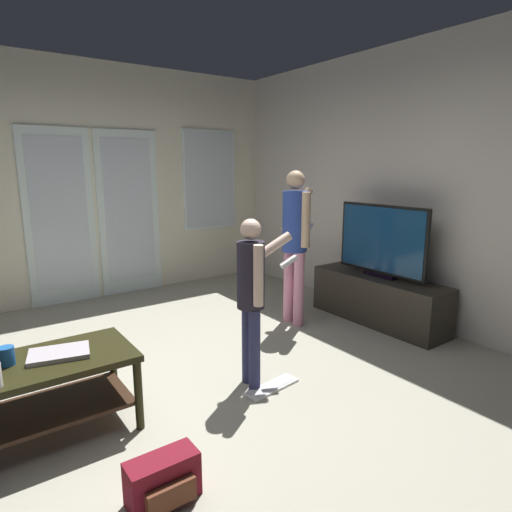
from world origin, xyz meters
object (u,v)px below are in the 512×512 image
(tv_stand, at_px, (378,299))
(loose_keyboard, at_px, (272,387))
(coffee_table, at_px, (37,383))
(backpack, at_px, (163,480))
(person_adult, at_px, (295,234))
(cup_near_edge, at_px, (6,356))
(laptop_closed, at_px, (59,353))
(flat_screen_tv, at_px, (382,241))
(person_child, at_px, (252,288))

(tv_stand, bearing_deg, loose_keyboard, -165.55)
(coffee_table, height_order, backpack, coffee_table)
(tv_stand, bearing_deg, backpack, -160.52)
(person_adult, xyz_separation_m, cup_near_edge, (-2.57, -0.54, -0.38))
(laptop_closed, bearing_deg, person_adult, 27.10)
(person_adult, relative_size, cup_near_edge, 14.41)
(tv_stand, bearing_deg, cup_near_edge, -178.91)
(flat_screen_tv, height_order, loose_keyboard, flat_screen_tv)
(backpack, height_order, cup_near_edge, cup_near_edge)
(person_adult, bearing_deg, laptop_closed, -165.85)
(laptop_closed, bearing_deg, coffee_table, -164.30)
(tv_stand, height_order, loose_keyboard, tv_stand)
(person_adult, distance_m, person_child, 1.35)
(cup_near_edge, bearing_deg, backpack, -60.95)
(backpack, bearing_deg, flat_screen_tv, 19.56)
(coffee_table, distance_m, person_child, 1.43)
(tv_stand, distance_m, person_adult, 1.09)
(person_child, distance_m, backpack, 1.34)
(flat_screen_tv, height_order, person_child, person_child)
(flat_screen_tv, xyz_separation_m, person_child, (-1.79, -0.32, -0.11))
(tv_stand, distance_m, laptop_closed, 3.03)
(laptop_closed, xyz_separation_m, cup_near_edge, (-0.26, 0.04, 0.04))
(loose_keyboard, xyz_separation_m, cup_near_edge, (-1.58, 0.38, 0.52))
(coffee_table, bearing_deg, person_adult, 13.55)
(tv_stand, relative_size, person_child, 1.18)
(person_adult, relative_size, backpack, 4.49)
(laptop_closed, bearing_deg, cup_near_edge, -175.84)
(person_adult, xyz_separation_m, backpack, (-2.06, -1.46, -0.80))
(cup_near_edge, bearing_deg, tv_stand, 1.09)
(tv_stand, relative_size, cup_near_edge, 13.63)
(person_child, xyz_separation_m, loose_keyboard, (0.08, -0.12, -0.72))
(person_adult, xyz_separation_m, person_child, (-1.07, -0.80, -0.18))
(coffee_table, height_order, person_child, person_child)
(coffee_table, height_order, tv_stand, coffee_table)
(coffee_table, relative_size, backpack, 3.17)
(person_adult, height_order, cup_near_edge, person_adult)
(person_child, bearing_deg, flat_screen_tv, 10.24)
(laptop_closed, bearing_deg, person_child, 2.96)
(coffee_table, height_order, person_adult, person_adult)
(tv_stand, relative_size, loose_keyboard, 3.18)
(flat_screen_tv, bearing_deg, coffee_table, -177.95)
(coffee_table, relative_size, laptop_closed, 3.25)
(laptop_closed, bearing_deg, flat_screen_tv, 14.97)
(flat_screen_tv, height_order, cup_near_edge, flat_screen_tv)
(backpack, height_order, laptop_closed, laptop_closed)
(cup_near_edge, bearing_deg, person_child, -9.78)
(person_adult, bearing_deg, person_child, -143.42)
(backpack, relative_size, cup_near_edge, 3.21)
(person_child, height_order, backpack, person_child)
(loose_keyboard, distance_m, cup_near_edge, 1.70)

